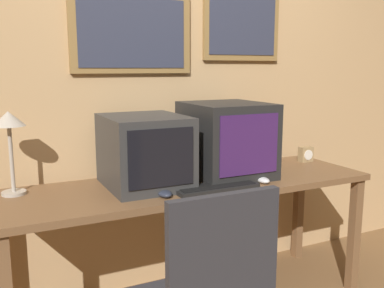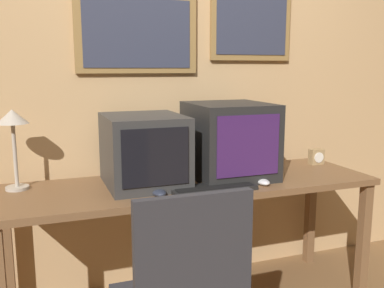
% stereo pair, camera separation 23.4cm
% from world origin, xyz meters
% --- Properties ---
extents(wall_back, '(8.00, 0.08, 2.60)m').
position_xyz_m(wall_back, '(0.00, 1.19, 1.31)').
color(wall_back, tan).
rests_on(wall_back, ground_plane).
extents(desk, '(2.07, 0.62, 0.75)m').
position_xyz_m(desk, '(0.00, 0.79, 0.67)').
color(desk, brown).
rests_on(desk, ground_plane).
extents(monitor_left, '(0.41, 0.48, 0.38)m').
position_xyz_m(monitor_left, '(-0.26, 0.83, 0.94)').
color(monitor_left, '#333333').
rests_on(monitor_left, desk).
extents(monitor_right, '(0.44, 0.48, 0.43)m').
position_xyz_m(monitor_right, '(0.24, 0.83, 0.96)').
color(monitor_right, black).
rests_on(monitor_right, desk).
extents(keyboard_main, '(0.45, 0.15, 0.03)m').
position_xyz_m(keyboard_main, '(0.04, 0.60, 0.76)').
color(keyboard_main, black).
rests_on(keyboard_main, desk).
extents(mouse_near_keyboard, '(0.06, 0.10, 0.03)m').
position_xyz_m(mouse_near_keyboard, '(0.34, 0.60, 0.77)').
color(mouse_near_keyboard, silver).
rests_on(mouse_near_keyboard, desk).
extents(mouse_far_corner, '(0.07, 0.11, 0.03)m').
position_xyz_m(mouse_far_corner, '(-0.24, 0.60, 0.77)').
color(mouse_far_corner, '#282D3D').
rests_on(mouse_far_corner, desk).
extents(desk_clock, '(0.09, 0.06, 0.10)m').
position_xyz_m(desk_clock, '(0.92, 0.92, 0.80)').
color(desk_clock, '#A38456').
rests_on(desk_clock, desk).
extents(desk_lamp, '(0.16, 0.16, 0.42)m').
position_xyz_m(desk_lamp, '(-0.91, 0.96, 1.08)').
color(desk_lamp, '#B2A899').
rests_on(desk_lamp, desk).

